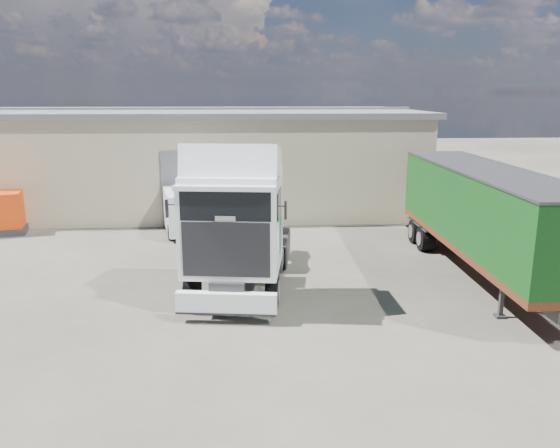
{
  "coord_description": "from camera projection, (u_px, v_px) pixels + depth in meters",
  "views": [
    {
      "loc": [
        0.1,
        -15.52,
        6.24
      ],
      "look_at": [
        1.16,
        3.0,
        1.76
      ],
      "focal_mm": 35.0,
      "sensor_mm": 36.0,
      "label": 1
    }
  ],
  "objects": [
    {
      "name": "panel_van",
      "position": [
        187.0,
        209.0,
        25.09
      ],
      "size": [
        3.0,
        5.16,
        1.98
      ],
      "rotation": [
        0.0,
        0.0,
        0.23
      ],
      "color": "black",
      "rests_on": "ground"
    },
    {
      "name": "tractor_unit",
      "position": [
        238.0,
        231.0,
        16.94
      ],
      "size": [
        3.63,
        7.6,
        4.89
      ],
      "rotation": [
        0.0,
        0.0,
        -0.12
      ],
      "color": "black",
      "rests_on": "ground"
    },
    {
      "name": "brick_boundary_wall",
      "position": [
        524.0,
        216.0,
        22.69
      ],
      "size": [
        0.35,
        26.0,
        2.5
      ],
      "primitive_type": "cube",
      "color": "#993E27",
      "rests_on": "ground"
    },
    {
      "name": "ground",
      "position": [
        248.0,
        304.0,
        16.52
      ],
      "size": [
        120.0,
        120.0,
        0.0
      ],
      "primitive_type": "plane",
      "color": "black",
      "rests_on": "ground"
    },
    {
      "name": "box_trailer",
      "position": [
        484.0,
        211.0,
        18.6
      ],
      "size": [
        2.57,
        11.36,
        3.77
      ],
      "rotation": [
        0.0,
        0.0,
        -0.01
      ],
      "color": "#2D2D30",
      "rests_on": "ground"
    },
    {
      "name": "warehouse",
      "position": [
        142.0,
        157.0,
        31.08
      ],
      "size": [
        30.6,
        12.6,
        5.42
      ],
      "color": "#B5AD8B",
      "rests_on": "ground"
    }
  ]
}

